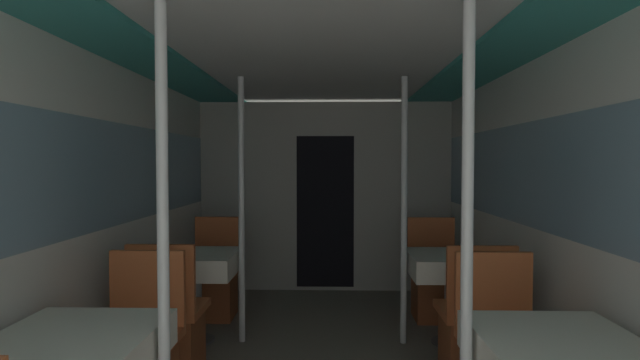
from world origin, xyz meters
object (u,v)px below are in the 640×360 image
object	(u,v)px
dining_table_left_0	(79,355)
support_pole_right_1	(404,211)
chair_left_far_1	(214,286)
support_pole_right_0	(467,252)
support_pole_left_1	(241,210)
support_pole_left_0	(163,251)
chair_right_far_1	(434,287)
dining_table_right_1	(451,268)
dining_table_right_0	(555,359)
dining_table_left_1	(195,266)
chair_left_near_1	(170,332)
chair_right_near_1	(473,335)

from	to	relation	value
dining_table_left_0	support_pole_right_1	xyz separation A→B (m)	(1.67, 1.84, 0.45)
chair_left_far_1	support_pole_right_0	distance (m)	3.08
chair_left_far_1	support_pole_left_1	bearing A→B (deg)	120.66
support_pole_left_0	chair_left_far_1	distance (m)	2.62
chair_right_far_1	support_pole_left_0	bearing A→B (deg)	56.05
chair_left_far_1	dining_table_right_1	bearing A→B (deg)	162.80
chair_right_far_1	support_pole_right_1	size ratio (longest dim) A/B	0.43
dining_table_left_0	dining_table_right_1	bearing A→B (deg)	42.08
support_pole_left_1	support_pole_right_1	bearing A→B (deg)	0.00
support_pole_left_0	dining_table_right_0	distance (m)	1.73
dining_table_left_0	chair_right_far_1	distance (m)	3.22
support_pole_left_1	dining_table_right_1	size ratio (longest dim) A/B	2.96
support_pole_right_1	dining_table_left_1	bearing A→B (deg)	180.00
support_pole_right_0	support_pole_right_1	world-z (taller)	same
support_pole_left_0	chair_right_far_1	xyz separation A→B (m)	(1.67, 2.47, -0.77)
dining_table_left_1	dining_table_left_0	bearing A→B (deg)	-90.00
chair_left_near_1	chair_left_far_1	distance (m)	1.26
chair_left_far_1	support_pole_left_1	distance (m)	1.06
support_pole_left_0	dining_table_left_1	bearing A→B (deg)	101.49
support_pole_left_1	support_pole_right_0	size ratio (longest dim) A/B	1.00
chair_left_far_1	chair_right_far_1	size ratio (longest dim) A/B	1.00
support_pole_right_0	chair_left_far_1	bearing A→B (deg)	123.95
support_pole_right_0	dining_table_right_1	size ratio (longest dim) A/B	2.96
support_pole_left_0	chair_left_far_1	size ratio (longest dim) A/B	2.31
dining_table_left_1	support_pole_left_1	size ratio (longest dim) A/B	0.34
dining_table_left_0	chair_left_near_1	bearing A→B (deg)	90.00
support_pole_right_0	chair_right_far_1	size ratio (longest dim) A/B	2.31
dining_table_left_0	chair_right_far_1	bearing A→B (deg)	50.49
dining_table_left_1	support_pole_right_1	world-z (taller)	support_pole_right_1
support_pole_left_0	support_pole_right_0	world-z (taller)	same
chair_right_far_1	chair_left_near_1	bearing A→B (deg)	31.76
support_pole_right_1	dining_table_right_1	bearing A→B (deg)	0.00
support_pole_left_0	support_pole_right_1	bearing A→B (deg)	54.97
chair_left_far_1	chair_right_far_1	distance (m)	2.04
dining_table_left_1	chair_left_near_1	size ratio (longest dim) A/B	0.78
chair_right_near_1	dining_table_left_0	bearing A→B (deg)	-149.32
support_pole_right_1	chair_right_near_1	bearing A→B (deg)	-59.34
support_pole_left_0	dining_table_right_1	xyz separation A→B (m)	(1.67, 1.84, -0.45)
support_pole_left_0	support_pole_right_0	size ratio (longest dim) A/B	1.00
support_pole_left_0	support_pole_left_1	world-z (taller)	same
dining_table_right_1	chair_right_near_1	size ratio (longest dim) A/B	0.78
dining_table_right_0	chair_right_far_1	size ratio (longest dim) A/B	0.78
dining_table_right_0	support_pole_right_0	bearing A→B (deg)	-180.00
chair_left_near_1	chair_right_far_1	world-z (taller)	same
dining_table_left_1	support_pole_right_1	size ratio (longest dim) A/B	0.34
dining_table_right_1	dining_table_right_0	bearing A→B (deg)	-90.00
support_pole_right_1	chair_left_near_1	bearing A→B (deg)	-159.24
dining_table_left_0	support_pole_right_0	bearing A→B (deg)	-0.00
dining_table_left_0	chair_right_far_1	size ratio (longest dim) A/B	0.78
dining_table_left_0	dining_table_right_0	bearing A→B (deg)	0.00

